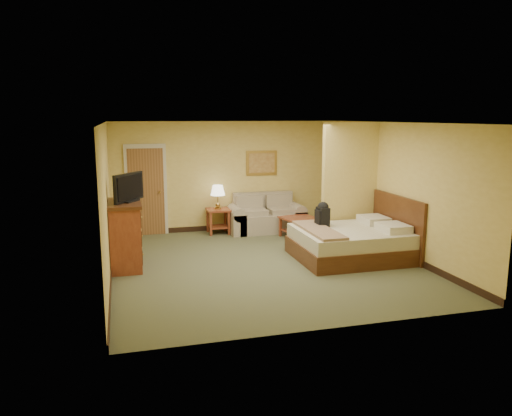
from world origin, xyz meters
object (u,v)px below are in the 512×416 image
object	(u,v)px
dresser	(125,235)
bed	(355,242)
loveseat	(266,219)
coffee_table	(299,223)

from	to	relation	value
dresser	bed	bearing A→B (deg)	-7.34
loveseat	dresser	bearing A→B (deg)	-147.10
dresser	coffee_table	bearing A→B (deg)	18.78
dresser	bed	size ratio (longest dim) A/B	0.56
coffee_table	dresser	world-z (taller)	dresser
loveseat	dresser	world-z (taller)	dresser
loveseat	dresser	distance (m)	3.92
loveseat	coffee_table	xyz separation A→B (m)	(0.54, -0.82, 0.04)
coffee_table	dresser	distance (m)	4.05
loveseat	dresser	xyz separation A→B (m)	(-3.28, -2.12, 0.32)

